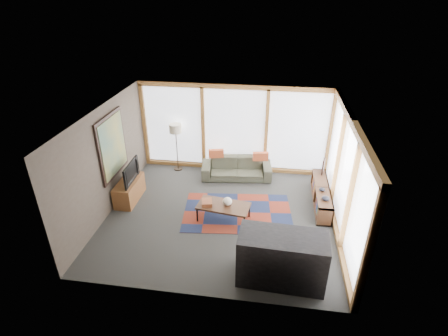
# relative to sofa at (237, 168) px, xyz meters

# --- Properties ---
(ground) EXTENTS (5.50, 5.50, 0.00)m
(ground) POSITION_rel_sofa_xyz_m (-0.14, -1.95, -0.29)
(ground) COLOR #282826
(ground) RESTS_ON ground
(room_envelope) EXTENTS (5.52, 5.02, 2.62)m
(room_envelope) POSITION_rel_sofa_xyz_m (0.36, -1.39, 1.25)
(room_envelope) COLOR #42372E
(room_envelope) RESTS_ON ground
(rug) EXTENTS (2.79, 1.96, 0.01)m
(rug) POSITION_rel_sofa_xyz_m (0.23, -1.78, -0.28)
(rug) COLOR maroon
(rug) RESTS_ON ground
(sofa) EXTENTS (2.05, 1.00, 0.58)m
(sofa) POSITION_rel_sofa_xyz_m (0.00, 0.00, 0.00)
(sofa) COLOR #353628
(sofa) RESTS_ON ground
(pillow_left) EXTENTS (0.45, 0.23, 0.24)m
(pillow_left) POSITION_rel_sofa_xyz_m (-0.60, 0.04, 0.41)
(pillow_left) COLOR #B44C27
(pillow_left) RESTS_ON sofa
(pillow_right) EXTENTS (0.45, 0.19, 0.24)m
(pillow_right) POSITION_rel_sofa_xyz_m (0.67, 0.04, 0.41)
(pillow_right) COLOR #B44C27
(pillow_right) RESTS_ON sofa
(floor_lamp) EXTENTS (0.37, 0.37, 1.45)m
(floor_lamp) POSITION_rel_sofa_xyz_m (-1.81, 0.22, 0.44)
(floor_lamp) COLOR #302317
(floor_lamp) RESTS_ON ground
(coffee_table) EXTENTS (1.29, 0.78, 0.40)m
(coffee_table) POSITION_rel_sofa_xyz_m (-0.07, -2.10, -0.09)
(coffee_table) COLOR #331911
(coffee_table) RESTS_ON ground
(book_stack) EXTENTS (0.30, 0.34, 0.10)m
(book_stack) POSITION_rel_sofa_xyz_m (-0.46, -2.12, 0.17)
(book_stack) COLOR brown
(book_stack) RESTS_ON coffee_table
(vase) EXTENTS (0.23, 0.23, 0.19)m
(vase) POSITION_rel_sofa_xyz_m (0.02, -2.07, 0.21)
(vase) COLOR beige
(vase) RESTS_ON coffee_table
(bookshelf) EXTENTS (0.36, 1.96, 0.49)m
(bookshelf) POSITION_rel_sofa_xyz_m (2.29, -1.06, -0.04)
(bookshelf) COLOR #331911
(bookshelf) RESTS_ON ground
(bowl_a) EXTENTS (0.22, 0.22, 0.10)m
(bowl_a) POSITION_rel_sofa_xyz_m (2.30, -1.65, 0.25)
(bowl_a) COLOR black
(bowl_a) RESTS_ON bookshelf
(bowl_b) EXTENTS (0.18, 0.18, 0.08)m
(bowl_b) POSITION_rel_sofa_xyz_m (2.26, -1.25, 0.24)
(bowl_b) COLOR black
(bowl_b) RESTS_ON bookshelf
(shelf_picture) EXTENTS (0.11, 0.31, 0.41)m
(shelf_picture) POSITION_rel_sofa_xyz_m (2.36, -0.30, 0.40)
(shelf_picture) COLOR black
(shelf_picture) RESTS_ON bookshelf
(tv_console) EXTENTS (0.46, 1.10, 0.55)m
(tv_console) POSITION_rel_sofa_xyz_m (-2.61, -1.59, -0.01)
(tv_console) COLOR brown
(tv_console) RESTS_ON ground
(television) EXTENTS (0.14, 0.93, 0.53)m
(television) POSITION_rel_sofa_xyz_m (-2.58, -1.59, 0.53)
(television) COLOR black
(television) RESTS_ON tv_console
(bar_counter) EXTENTS (1.64, 0.82, 1.02)m
(bar_counter) POSITION_rel_sofa_xyz_m (1.28, -3.82, 0.22)
(bar_counter) COLOR black
(bar_counter) RESTS_ON ground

